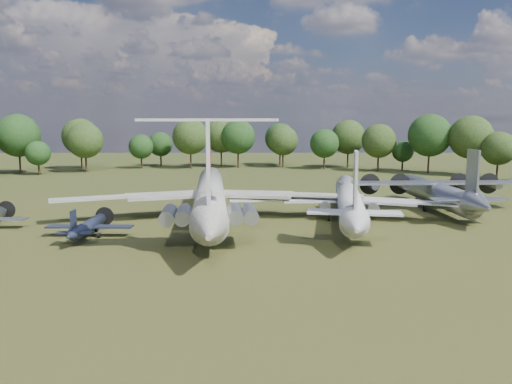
{
  "coord_description": "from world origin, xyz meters",
  "views": [
    {
      "loc": [
        5.31,
        -69.39,
        14.59
      ],
      "look_at": [
        5.6,
        -3.77,
        5.0
      ],
      "focal_mm": 35.0,
      "sensor_mm": 36.0,
      "label": 1
    }
  ],
  "objects_px": {
    "il62_airliner": "(210,201)",
    "small_prop_west": "(88,229)",
    "tu104_jet": "(349,204)",
    "an12_transport": "(437,197)",
    "person_on_il62": "(209,191)"
  },
  "relations": [
    {
      "from": "il62_airliner",
      "to": "small_prop_west",
      "type": "distance_m",
      "value": 17.82
    },
    {
      "from": "tu104_jet",
      "to": "small_prop_west",
      "type": "bearing_deg",
      "value": -154.24
    },
    {
      "from": "il62_airliner",
      "to": "person_on_il62",
      "type": "height_order",
      "value": "person_on_il62"
    },
    {
      "from": "il62_airliner",
      "to": "small_prop_west",
      "type": "xyz_separation_m",
      "value": [
        -14.28,
        -10.51,
        -1.79
      ]
    },
    {
      "from": "tu104_jet",
      "to": "an12_transport",
      "type": "relative_size",
      "value": 1.35
    },
    {
      "from": "small_prop_west",
      "to": "il62_airliner",
      "type": "bearing_deg",
      "value": 37.42
    },
    {
      "from": "an12_transport",
      "to": "small_prop_west",
      "type": "distance_m",
      "value": 53.18
    },
    {
      "from": "small_prop_west",
      "to": "person_on_il62",
      "type": "relative_size",
      "value": 8.68
    },
    {
      "from": "small_prop_west",
      "to": "person_on_il62",
      "type": "xyz_separation_m",
      "value": [
        15.59,
        -5.51,
        5.51
      ]
    },
    {
      "from": "il62_airliner",
      "to": "tu104_jet",
      "type": "height_order",
      "value": "il62_airliner"
    },
    {
      "from": "il62_airliner",
      "to": "tu104_jet",
      "type": "xyz_separation_m",
      "value": [
        20.17,
        0.05,
        -0.52
      ]
    },
    {
      "from": "tu104_jet",
      "to": "person_on_il62",
      "type": "distance_m",
      "value": 25.14
    },
    {
      "from": "an12_transport",
      "to": "small_prop_west",
      "type": "relative_size",
      "value": 2.37
    },
    {
      "from": "an12_transport",
      "to": "person_on_il62",
      "type": "xyz_separation_m",
      "value": [
        -34.39,
        -23.64,
        4.3
      ]
    },
    {
      "from": "tu104_jet",
      "to": "an12_transport",
      "type": "bearing_deg",
      "value": 34.68
    }
  ]
}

